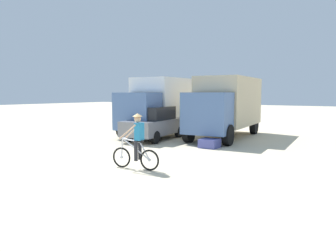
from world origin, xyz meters
TOP-DOWN VIEW (x-y plane):
  - ground_plane at (0.00, 0.00)m, footprint 120.00×120.00m
  - box_truck_white_box at (-3.04, 8.20)m, footprint 2.64×6.84m
  - box_truck_tan_camper at (0.63, 8.83)m, footprint 2.93×6.93m
  - sedan_parked at (-2.18, 5.89)m, footprint 2.17×4.36m
  - cyclist_orange_shirt at (1.33, 0.12)m, footprint 1.72×0.54m
  - supply_crate at (1.43, 5.19)m, footprint 0.83×0.82m

SIDE VIEW (x-z plane):
  - ground_plane at x=0.00m, z-range 0.00..0.00m
  - supply_crate at x=1.43m, z-range 0.00..0.40m
  - cyclist_orange_shirt at x=1.33m, z-range -0.06..1.76m
  - sedan_parked at x=-2.18m, z-range 0.00..1.76m
  - box_truck_white_box at x=-3.04m, z-range 0.20..3.55m
  - box_truck_tan_camper at x=0.63m, z-range 0.20..3.55m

